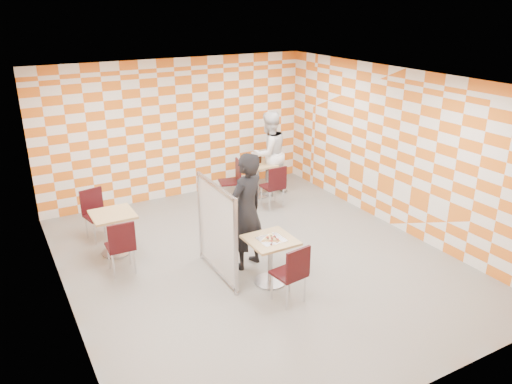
# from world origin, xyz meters

# --- Properties ---
(room_shell) EXTENTS (7.00, 7.00, 7.00)m
(room_shell) POSITION_xyz_m (0.00, 0.54, 1.50)
(room_shell) COLOR gray
(room_shell) RESTS_ON ground
(main_table) EXTENTS (0.70, 0.70, 0.75)m
(main_table) POSITION_xyz_m (-0.16, -0.72, 0.51)
(main_table) COLOR tan
(main_table) RESTS_ON ground
(second_table) EXTENTS (0.70, 0.70, 0.75)m
(second_table) POSITION_xyz_m (1.46, 2.59, 0.51)
(second_table) COLOR tan
(second_table) RESTS_ON ground
(empty_table) EXTENTS (0.70, 0.70, 0.75)m
(empty_table) POSITION_xyz_m (-2.00, 1.41, 0.51)
(empty_table) COLOR tan
(empty_table) RESTS_ON ground
(chair_main_front) EXTENTS (0.47, 0.48, 0.92)m
(chair_main_front) POSITION_xyz_m (-0.18, -1.37, 0.54)
(chair_main_front) COLOR black
(chair_main_front) RESTS_ON ground
(chair_second_front) EXTENTS (0.42, 0.43, 0.92)m
(chair_second_front) POSITION_xyz_m (1.43, 1.79, 0.54)
(chair_second_front) COLOR black
(chair_second_front) RESTS_ON ground
(chair_second_side) EXTENTS (0.52, 0.51, 0.92)m
(chair_second_side) POSITION_xyz_m (0.86, 2.55, 0.54)
(chair_second_side) COLOR black
(chair_second_side) RESTS_ON ground
(chair_empty_near) EXTENTS (0.43, 0.44, 0.92)m
(chair_empty_near) POSITION_xyz_m (-2.08, 0.64, 0.54)
(chair_empty_near) COLOR black
(chair_empty_near) RESTS_ON ground
(chair_empty_far) EXTENTS (0.51, 0.51, 0.92)m
(chair_empty_far) POSITION_xyz_m (-2.14, 2.20, 0.54)
(chair_empty_far) COLOR black
(chair_empty_far) RESTS_ON ground
(partition) EXTENTS (0.08, 1.38, 1.55)m
(partition) POSITION_xyz_m (-0.77, -0.12, 0.79)
(partition) COLOR white
(partition) RESTS_ON ground
(man_dark) EXTENTS (0.82, 0.67, 1.94)m
(man_dark) POSITION_xyz_m (-0.22, -0.06, 0.97)
(man_dark) COLOR black
(man_dark) RESTS_ON ground
(man_white) EXTENTS (1.00, 0.83, 1.88)m
(man_white) POSITION_xyz_m (1.76, 2.60, 0.94)
(man_white) COLOR white
(man_white) RESTS_ON ground
(pizza_on_foil) EXTENTS (0.40, 0.40, 0.04)m
(pizza_on_foil) POSITION_xyz_m (-0.16, -0.74, 0.77)
(pizza_on_foil) COLOR silver
(pizza_on_foil) RESTS_ON main_table
(sport_bottle) EXTENTS (0.06, 0.06, 0.20)m
(sport_bottle) POSITION_xyz_m (1.26, 2.71, 0.84)
(sport_bottle) COLOR white
(sport_bottle) RESTS_ON second_table
(soda_bottle) EXTENTS (0.07, 0.07, 0.23)m
(soda_bottle) POSITION_xyz_m (1.54, 2.62, 0.85)
(soda_bottle) COLOR black
(soda_bottle) RESTS_ON second_table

